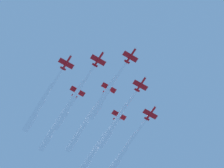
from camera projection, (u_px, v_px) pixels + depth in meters
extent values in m
cylinder|color=red|center=(131.00, 56.00, 254.38)|extent=(3.47, 8.99, 1.17)
cone|color=white|center=(136.00, 48.00, 252.95)|extent=(1.41, 1.54, 1.11)
cylinder|color=black|center=(126.00, 63.00, 255.73)|extent=(1.00, 0.81, 0.88)
ellipsoid|color=black|center=(133.00, 52.00, 254.25)|extent=(1.27, 2.04, 0.73)
cube|color=red|center=(130.00, 57.00, 254.49)|extent=(8.81, 4.79, 0.67)
cube|color=white|center=(137.00, 60.00, 255.47)|extent=(1.28, 2.40, 0.14)
cube|color=white|center=(124.00, 53.00, 253.63)|extent=(1.28, 2.40, 0.14)
cube|color=red|center=(127.00, 62.00, 255.45)|extent=(3.38, 1.90, 0.30)
cube|color=white|center=(127.00, 61.00, 256.34)|extent=(0.60, 1.41, 1.90)
cylinder|color=white|center=(121.00, 70.00, 257.07)|extent=(4.08, 10.19, 1.49)
cylinder|color=white|center=(112.00, 84.00, 259.51)|extent=(4.80, 10.39, 2.23)
cylinder|color=white|center=(103.00, 97.00, 262.11)|extent=(5.51, 10.58, 2.97)
cylinder|color=white|center=(95.00, 111.00, 264.72)|extent=(6.23, 10.78, 3.72)
cylinder|color=red|center=(141.00, 84.00, 260.06)|extent=(3.57, 8.99, 1.19)
cone|color=white|center=(146.00, 77.00, 258.62)|extent=(1.44, 1.56, 1.13)
cylinder|color=black|center=(136.00, 92.00, 261.42)|extent=(1.02, 0.82, 0.89)
ellipsoid|color=black|center=(143.00, 81.00, 259.93)|extent=(1.30, 2.05, 0.74)
cube|color=red|center=(140.00, 85.00, 260.17)|extent=(8.80, 4.86, 0.87)
cube|color=white|center=(146.00, 89.00, 261.23)|extent=(1.30, 2.41, 0.16)
cube|color=white|center=(134.00, 82.00, 259.24)|extent=(1.30, 2.41, 0.16)
cube|color=red|center=(137.00, 90.00, 261.14)|extent=(3.37, 1.92, 0.38)
cube|color=white|center=(137.00, 89.00, 262.02)|extent=(0.65, 1.43, 1.90)
cylinder|color=white|center=(131.00, 99.00, 262.82)|extent=(4.32, 10.61, 1.52)
cylinder|color=white|center=(121.00, 112.00, 265.38)|extent=(5.05, 10.81, 2.28)
cylinder|color=white|center=(113.00, 126.00, 268.11)|extent=(5.78, 11.02, 3.03)
cylinder|color=white|center=(105.00, 139.00, 270.86)|extent=(6.51, 11.22, 3.79)
cylinder|color=red|center=(99.00, 59.00, 255.06)|extent=(3.49, 9.00, 1.18)
cone|color=white|center=(104.00, 51.00, 253.62)|extent=(1.42, 1.55, 1.12)
cylinder|color=black|center=(94.00, 67.00, 256.41)|extent=(1.01, 0.81, 0.89)
ellipsoid|color=black|center=(101.00, 56.00, 254.93)|extent=(1.28, 2.05, 0.74)
cube|color=red|center=(98.00, 60.00, 255.16)|extent=(8.80, 4.80, 0.79)
cube|color=white|center=(104.00, 64.00, 256.20)|extent=(1.28, 2.40, 0.15)
cube|color=white|center=(92.00, 56.00, 254.26)|extent=(1.28, 2.40, 0.15)
cube|color=red|center=(95.00, 65.00, 256.13)|extent=(3.37, 1.90, 0.35)
cube|color=white|center=(95.00, 65.00, 257.01)|extent=(0.62, 1.42, 1.90)
cylinder|color=white|center=(89.00, 75.00, 257.93)|extent=(4.49, 11.61, 1.50)
cylinder|color=white|center=(78.00, 90.00, 260.72)|extent=(5.21, 11.81, 2.26)
cylinder|color=white|center=(69.00, 105.00, 263.69)|extent=(5.94, 12.00, 3.01)
cylinder|color=white|center=(60.00, 120.00, 266.68)|extent=(6.66, 12.20, 3.76)
cylinder|color=red|center=(109.00, 87.00, 261.71)|extent=(3.43, 9.00, 1.18)
cone|color=white|center=(115.00, 79.00, 260.28)|extent=(1.41, 1.54, 1.12)
cylinder|color=black|center=(105.00, 94.00, 263.05)|extent=(1.01, 0.81, 0.88)
ellipsoid|color=black|center=(111.00, 84.00, 261.58)|extent=(1.26, 2.04, 0.73)
cube|color=red|center=(109.00, 88.00, 261.81)|extent=(8.80, 4.75, 0.74)
cube|color=white|center=(115.00, 91.00, 262.83)|extent=(1.27, 2.40, 0.15)
cube|color=white|center=(103.00, 84.00, 260.92)|extent=(1.27, 2.40, 0.15)
cube|color=red|center=(106.00, 93.00, 262.78)|extent=(3.37, 1.88, 0.33)
cube|color=white|center=(105.00, 92.00, 263.66)|extent=(0.60, 1.42, 1.90)
cylinder|color=white|center=(100.00, 102.00, 264.50)|extent=(4.27, 11.08, 1.50)
cylinder|color=white|center=(90.00, 115.00, 267.14)|extent=(4.99, 11.27, 2.24)
cylinder|color=white|center=(81.00, 129.00, 269.97)|extent=(5.72, 11.46, 2.99)
cylinder|color=white|center=(73.00, 143.00, 272.80)|extent=(6.44, 11.65, 3.74)
cylinder|color=red|center=(151.00, 113.00, 263.72)|extent=(3.47, 9.01, 1.21)
cone|color=white|center=(156.00, 106.00, 262.30)|extent=(1.44, 1.55, 1.15)
cylinder|color=black|center=(146.00, 120.00, 265.07)|extent=(1.03, 0.81, 0.91)
ellipsoid|color=black|center=(153.00, 110.00, 263.59)|extent=(1.29, 2.05, 0.76)
cube|color=red|center=(150.00, 114.00, 263.83)|extent=(8.78, 4.75, 1.01)
cube|color=white|center=(156.00, 117.00, 264.96)|extent=(1.27, 2.40, 0.17)
cube|color=white|center=(144.00, 111.00, 262.83)|extent=(1.27, 2.40, 0.17)
cube|color=red|center=(147.00, 119.00, 264.79)|extent=(3.37, 1.88, 0.43)
cube|color=white|center=(147.00, 118.00, 265.67)|extent=(0.66, 1.43, 1.90)
cylinder|color=white|center=(141.00, 127.00, 266.50)|extent=(4.29, 10.98, 1.54)
cylinder|color=white|center=(130.00, 141.00, 269.12)|extent=(5.03, 11.18, 2.31)
cylinder|color=white|center=(122.00, 154.00, 271.93)|extent=(5.78, 11.38, 3.08)
cylinder|color=white|center=(113.00, 167.00, 274.75)|extent=(6.52, 11.57, 3.85)
cylinder|color=red|center=(67.00, 63.00, 255.85)|extent=(3.48, 9.01, 1.21)
cone|color=white|center=(72.00, 55.00, 254.42)|extent=(1.45, 1.55, 1.15)
cylinder|color=black|center=(62.00, 70.00, 257.20)|extent=(1.03, 0.81, 0.91)
ellipsoid|color=black|center=(69.00, 59.00, 255.72)|extent=(1.29, 2.05, 0.76)
cube|color=red|center=(66.00, 63.00, 255.96)|extent=(8.78, 4.76, 1.03)
cube|color=white|center=(73.00, 67.00, 257.10)|extent=(1.27, 2.40, 0.17)
cube|color=white|center=(60.00, 60.00, 254.95)|extent=(1.27, 2.40, 0.17)
cube|color=red|center=(63.00, 68.00, 256.92)|extent=(3.37, 1.88, 0.44)
cube|color=white|center=(63.00, 68.00, 257.79)|extent=(0.67, 1.44, 1.90)
cylinder|color=white|center=(57.00, 78.00, 258.69)|extent=(4.42, 11.45, 1.54)
cylinder|color=white|center=(47.00, 93.00, 261.42)|extent=(5.17, 11.64, 2.31)
cylinder|color=white|center=(38.00, 108.00, 264.35)|extent=(5.91, 11.84, 3.08)
cylinder|color=white|center=(30.00, 122.00, 267.29)|extent=(6.66, 12.04, 3.85)
cylinder|color=red|center=(120.00, 114.00, 267.17)|extent=(3.47, 9.01, 1.21)
cone|color=white|center=(125.00, 107.00, 265.74)|extent=(1.44, 1.55, 1.15)
cylinder|color=black|center=(115.00, 121.00, 268.51)|extent=(1.03, 0.81, 0.91)
ellipsoid|color=black|center=(121.00, 111.00, 267.04)|extent=(1.29, 2.05, 0.76)
cube|color=red|center=(119.00, 115.00, 267.28)|extent=(8.78, 4.75, 1.03)
cube|color=white|center=(125.00, 118.00, 268.42)|extent=(1.27, 2.40, 0.17)
cube|color=white|center=(113.00, 112.00, 266.27)|extent=(1.27, 2.40, 0.17)
cube|color=red|center=(116.00, 120.00, 268.24)|extent=(3.37, 1.88, 0.44)
cube|color=white|center=(116.00, 119.00, 269.11)|extent=(0.67, 1.44, 1.90)
cylinder|color=white|center=(110.00, 128.00, 269.94)|extent=(4.28, 10.95, 1.54)
cylinder|color=white|center=(100.00, 141.00, 272.55)|extent=(5.02, 11.14, 2.31)
cylinder|color=white|center=(92.00, 154.00, 275.35)|extent=(5.77, 11.34, 3.08)
cylinder|color=white|center=(84.00, 167.00, 278.16)|extent=(6.51, 11.54, 3.85)
cylinder|color=red|center=(78.00, 90.00, 262.25)|extent=(3.48, 9.01, 1.21)
cone|color=white|center=(83.00, 83.00, 260.82)|extent=(1.44, 1.55, 1.15)
cylinder|color=black|center=(74.00, 97.00, 263.60)|extent=(1.03, 0.81, 0.90)
ellipsoid|color=black|center=(80.00, 87.00, 262.12)|extent=(1.29, 2.05, 0.75)
cube|color=red|center=(78.00, 91.00, 262.36)|extent=(8.78, 4.76, 1.00)
cube|color=white|center=(84.00, 95.00, 263.48)|extent=(1.27, 2.40, 0.17)
cube|color=white|center=(71.00, 88.00, 261.36)|extent=(1.27, 2.40, 0.17)
cube|color=red|center=(74.00, 96.00, 263.32)|extent=(3.37, 1.88, 0.43)
cube|color=white|center=(74.00, 95.00, 264.20)|extent=(0.66, 1.43, 1.90)
cylinder|color=white|center=(69.00, 104.00, 264.94)|extent=(4.11, 10.26, 1.54)
cylinder|color=white|center=(60.00, 117.00, 267.37)|extent=(4.85, 10.46, 2.30)
cylinder|color=white|center=(53.00, 130.00, 270.00)|extent=(5.59, 10.66, 3.07)
cylinder|color=white|center=(45.00, 142.00, 272.64)|extent=(6.34, 10.85, 3.84)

